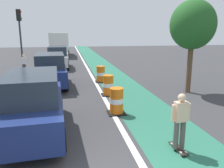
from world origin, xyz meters
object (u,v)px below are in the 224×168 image
object	(u,v)px
parked_suv_third	(58,57)
delivery_truck_down_block	(60,43)
skateboarder_on_lane	(180,121)
street_tree_sidewalk	(193,25)
parked_suv_nearest	(33,104)
parked_suv_second	(51,70)
traffic_barrel_mid	(108,85)
pedestrian_crossing	(24,64)
traffic_barrel_front	(116,101)
traffic_barrel_back	(101,74)
traffic_light_corner	(20,30)

from	to	relation	value
parked_suv_third	delivery_truck_down_block	world-z (taller)	delivery_truck_down_block
skateboarder_on_lane	street_tree_sidewalk	distance (m)	7.37
parked_suv_nearest	street_tree_sidewalk	world-z (taller)	street_tree_sidewalk
parked_suv_nearest	parked_suv_second	size ratio (longest dim) A/B	1.00
skateboarder_on_lane	traffic_barrel_mid	xyz separation A→B (m)	(-0.96, 6.10, -0.38)
pedestrian_crossing	traffic_barrel_front	bearing A→B (deg)	-61.82
parked_suv_nearest	traffic_barrel_back	distance (m)	8.15
traffic_barrel_back	street_tree_sidewalk	xyz separation A→B (m)	(4.44, -3.58, 3.14)
parked_suv_third	delivery_truck_down_block	distance (m)	11.37
delivery_truck_down_block	street_tree_sidewalk	world-z (taller)	street_tree_sidewalk
traffic_barrel_front	delivery_truck_down_block	world-z (taller)	delivery_truck_down_block
parked_suv_nearest	traffic_barrel_back	xyz separation A→B (m)	(3.30, 7.44, -0.50)
skateboarder_on_lane	parked_suv_second	distance (m)	9.68
skateboarder_on_lane	traffic_barrel_back	world-z (taller)	skateboarder_on_lane
traffic_barrel_front	traffic_barrel_back	xyz separation A→B (m)	(0.23, 6.13, 0.00)
traffic_barrel_back	traffic_barrel_mid	bearing A→B (deg)	-91.31
parked_suv_nearest	pedestrian_crossing	world-z (taller)	parked_suv_nearest
parked_suv_nearest	parked_suv_second	world-z (taller)	same
traffic_barrel_front	traffic_light_corner	world-z (taller)	traffic_light_corner
pedestrian_crossing	street_tree_sidewalk	xyz separation A→B (m)	(9.97, -7.35, 2.80)
traffic_barrel_back	delivery_truck_down_block	bearing A→B (deg)	99.94
parked_suv_second	traffic_barrel_mid	size ratio (longest dim) A/B	4.31
street_tree_sidewalk	traffic_light_corner	bearing A→B (deg)	140.07
skateboarder_on_lane	parked_suv_nearest	size ratio (longest dim) A/B	0.36
parked_suv_nearest	traffic_light_corner	xyz separation A→B (m)	(-2.57, 12.49, 2.47)
parked_suv_third	street_tree_sidewalk	size ratio (longest dim) A/B	0.92
delivery_truck_down_block	traffic_light_corner	xyz separation A→B (m)	(-2.70, -13.06, 1.65)
traffic_barrel_back	pedestrian_crossing	size ratio (longest dim) A/B	0.68
traffic_barrel_back	parked_suv_nearest	bearing A→B (deg)	-113.92
parked_suv_second	parked_suv_third	xyz separation A→B (m)	(0.18, 7.41, 0.00)
traffic_barrel_mid	traffic_light_corner	xyz separation A→B (m)	(-5.80, 8.36, 2.97)
traffic_barrel_mid	delivery_truck_down_block	size ratio (longest dim) A/B	0.14
parked_suv_nearest	pedestrian_crossing	size ratio (longest dim) A/B	2.91
traffic_light_corner	pedestrian_crossing	size ratio (longest dim) A/B	3.17
traffic_barrel_front	delivery_truck_down_block	bearing A→B (deg)	96.93
traffic_barrel_front	pedestrian_crossing	size ratio (longest dim) A/B	0.68
skateboarder_on_lane	street_tree_sidewalk	xyz separation A→B (m)	(3.56, 5.83, 2.76)
parked_suv_third	traffic_light_corner	xyz separation A→B (m)	(-2.84, -1.72, 2.47)
parked_suv_nearest	traffic_light_corner	bearing A→B (deg)	101.64
parked_suv_nearest	street_tree_sidewalk	size ratio (longest dim) A/B	0.94
street_tree_sidewalk	pedestrian_crossing	bearing A→B (deg)	143.60
parked_suv_nearest	parked_suv_third	distance (m)	14.21
traffic_barrel_mid	street_tree_sidewalk	distance (m)	5.50
delivery_truck_down_block	pedestrian_crossing	distance (m)	14.56
traffic_barrel_front	parked_suv_nearest	bearing A→B (deg)	-156.92
skateboarder_on_lane	traffic_light_corner	xyz separation A→B (m)	(-6.75, 14.46, 2.59)
traffic_barrel_front	traffic_light_corner	distance (m)	12.87
parked_suv_third	traffic_barrel_back	bearing A→B (deg)	-65.87
skateboarder_on_lane	parked_suv_nearest	world-z (taller)	parked_suv_nearest
traffic_barrel_back	street_tree_sidewalk	bearing A→B (deg)	-38.88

